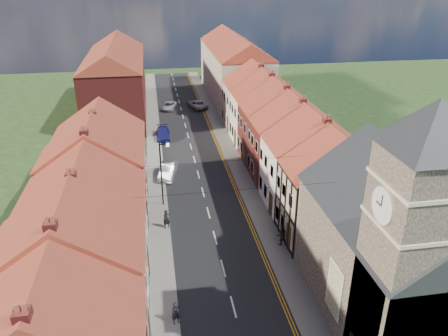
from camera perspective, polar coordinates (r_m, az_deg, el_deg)
The scene contains 24 objects.
road at distance 49.63m, azimuth -3.89°, elevation 1.11°, with size 7.00×90.00×0.02m, color black.
pavement_left at distance 49.43m, azimuth -8.97°, elevation 0.81°, with size 1.80×90.00×0.12m, color slate.
pavement_right at distance 50.17m, azimuth 1.11°, elevation 1.49°, with size 1.80×90.00×0.12m, color slate.
church at distance 26.92m, azimuth 22.71°, elevation -8.65°, with size 11.25×14.25×15.20m.
cottage_r_tudor at distance 34.65m, azimuth 14.44°, elevation -2.44°, with size 8.30×5.20×9.00m.
cottage_r_white_near at distance 39.16m, azimuth 11.45°, elevation 1.11°, with size 8.30×6.00×9.00m.
cottage_r_cream_mid at distance 43.85m, azimuth 9.04°, elevation 3.90°, with size 8.30×5.20×9.00m.
cottage_r_pink at distance 48.70m, azimuth 7.10°, elevation 6.13°, with size 8.30×6.00×9.00m.
cottage_r_white_far at distance 53.65m, azimuth 5.50°, elevation 7.96°, with size 8.30×5.20×9.00m.
cottage_r_cream_far at distance 58.68m, azimuth 4.16°, elevation 9.47°, with size 8.30×6.00×9.00m.
cottage_l_cream at distance 26.36m, azimuth -19.27°, elevation -12.38°, with size 8.30×6.30×9.10m.
cottage_l_white at distance 31.74m, azimuth -17.61°, elevation -5.71°, with size 8.30×6.90×8.80m.
cottage_l_brick_mid at distance 37.05m, azimuth -16.57°, elevation -0.78°, with size 8.30×5.70×9.10m.
cottage_l_pink at distance 42.40m, azimuth -15.78°, elevation 2.36°, with size 8.30×6.30×8.80m.
block_right_far at distance 73.05m, azimuth 1.34°, elevation 13.21°, with size 8.30×24.20×10.50m.
block_left_far at distance 67.10m, azimuth -13.95°, elevation 11.48°, with size 8.30×24.20×10.50m.
lamppost at distance 38.88m, azimuth -8.09°, elevation -0.32°, with size 0.88×0.15×6.00m.
car_mid at distance 45.67m, azimuth -7.35°, elevation -0.29°, with size 1.46×4.18×1.38m, color #9C9EA3.
car_far at distance 56.21m, azimuth -7.97°, elevation 4.47°, with size 1.71×4.21×1.22m, color navy.
car_distant at distance 68.14m, azimuth -7.20°, elevation 8.07°, with size 1.82×3.96×1.10m, color #B8BCC1.
pedestrian_left at distance 27.84m, azimuth -6.30°, elevation -18.34°, with size 0.55×0.36×1.52m, color black.
pedestrian_right at distance 34.49m, azimuth 7.49°, elevation -8.66°, with size 0.83×0.65×1.71m, color black.
car_distant_b at distance 68.40m, azimuth -3.53°, elevation 8.35°, with size 2.10×4.56×1.27m, color #A1A2A8.
pedestrian_left_b at distance 36.56m, azimuth -7.49°, elevation -6.63°, with size 0.60×0.39×1.63m, color black.
Camera 1 is at (-4.19, -15.31, 19.81)m, focal length 35.00 mm.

